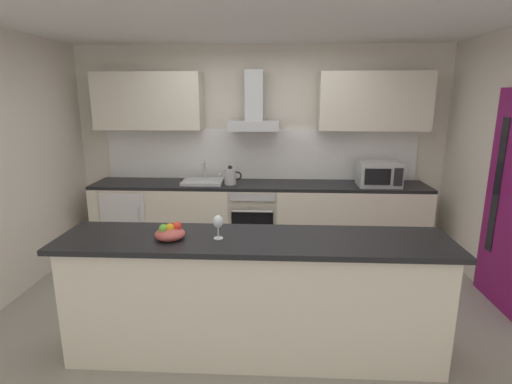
# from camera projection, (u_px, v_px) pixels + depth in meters

# --- Properties ---
(ground) EXTENTS (5.76, 4.58, 0.02)m
(ground) POSITION_uv_depth(u_px,v_px,m) (252.00, 310.00, 3.77)
(ground) COLOR gray
(ceiling) EXTENTS (5.76, 4.58, 0.02)m
(ceiling) POSITION_uv_depth(u_px,v_px,m) (251.00, 14.00, 3.15)
(ceiling) COLOR white
(wall_back) EXTENTS (5.76, 0.12, 2.60)m
(wall_back) POSITION_uv_depth(u_px,v_px,m) (260.00, 148.00, 5.25)
(wall_back) COLOR silver
(wall_back) RESTS_ON ground
(backsplash_tile) EXTENTS (4.04, 0.02, 0.66)m
(backsplash_tile) POSITION_uv_depth(u_px,v_px,m) (260.00, 154.00, 5.20)
(backsplash_tile) COLOR white
(counter_back) EXTENTS (4.19, 0.60, 0.90)m
(counter_back) POSITION_uv_depth(u_px,v_px,m) (259.00, 218.00, 5.09)
(counter_back) COLOR beige
(counter_back) RESTS_ON ground
(counter_island) EXTENTS (2.89, 0.64, 0.96)m
(counter_island) POSITION_uv_depth(u_px,v_px,m) (254.00, 297.00, 3.01)
(counter_island) COLOR beige
(counter_island) RESTS_ON ground
(upper_cabinets) EXTENTS (4.13, 0.32, 0.70)m
(upper_cabinets) POSITION_uv_depth(u_px,v_px,m) (260.00, 101.00, 4.89)
(upper_cabinets) COLOR beige
(side_door) EXTENTS (0.08, 0.85, 2.05)m
(side_door) POSITION_uv_depth(u_px,v_px,m) (512.00, 203.00, 3.60)
(side_door) COLOR #7A1456
(side_door) RESTS_ON ground
(oven) EXTENTS (0.60, 0.62, 0.80)m
(oven) POSITION_uv_depth(u_px,v_px,m) (254.00, 217.00, 5.06)
(oven) COLOR slate
(oven) RESTS_ON ground
(refrigerator) EXTENTS (0.58, 0.60, 0.85)m
(refrigerator) POSITION_uv_depth(u_px,v_px,m) (131.00, 218.00, 5.15)
(refrigerator) COLOR white
(refrigerator) RESTS_ON ground
(microwave) EXTENTS (0.50, 0.38, 0.30)m
(microwave) POSITION_uv_depth(u_px,v_px,m) (379.00, 174.00, 4.82)
(microwave) COLOR #B7BABC
(microwave) RESTS_ON counter_back
(sink) EXTENTS (0.50, 0.40, 0.26)m
(sink) POSITION_uv_depth(u_px,v_px,m) (203.00, 181.00, 4.99)
(sink) COLOR silver
(sink) RESTS_ON counter_back
(kettle) EXTENTS (0.29, 0.15, 0.24)m
(kettle) POSITION_uv_depth(u_px,v_px,m) (230.00, 176.00, 4.92)
(kettle) COLOR #B7BABC
(kettle) RESTS_ON counter_back
(range_hood) EXTENTS (0.62, 0.45, 0.72)m
(range_hood) POSITION_uv_depth(u_px,v_px,m) (254.00, 111.00, 4.87)
(range_hood) COLOR #B7BABC
(wine_glass) EXTENTS (0.08, 0.08, 0.18)m
(wine_glass) POSITION_uv_depth(u_px,v_px,m) (218.00, 222.00, 2.85)
(wine_glass) COLOR silver
(wine_glass) RESTS_ON counter_island
(fruit_bowl) EXTENTS (0.22, 0.22, 0.13)m
(fruit_bowl) POSITION_uv_depth(u_px,v_px,m) (170.00, 233.00, 2.87)
(fruit_bowl) COLOR #B24C47
(fruit_bowl) RESTS_ON counter_island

